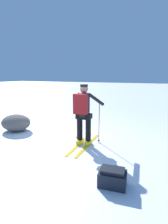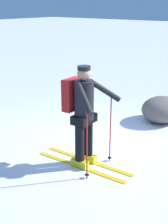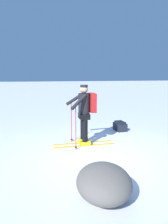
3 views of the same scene
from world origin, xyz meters
name	(u,v)px [view 2 (image 2 of 3)]	position (x,y,z in m)	size (l,w,h in m)	color
ground_plane	(103,148)	(0.00, 0.00, 0.00)	(80.00, 80.00, 0.00)	white
skier	(83,110)	(-0.72, -0.08, 0.97)	(0.94, 1.77, 1.69)	gold
rock_boulder	(162,109)	(2.00, -0.24, 0.29)	(1.05, 0.89, 0.58)	#5B5651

